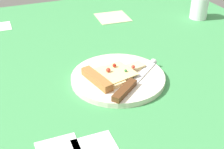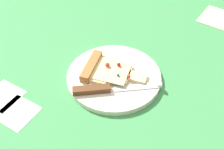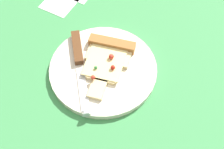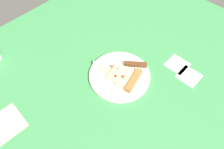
# 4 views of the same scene
# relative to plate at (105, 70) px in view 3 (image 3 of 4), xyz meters

# --- Properties ---
(ground_plane) EXTENTS (1.54, 1.54, 0.03)m
(ground_plane) POSITION_rel_plate_xyz_m (0.00, -0.09, -0.02)
(ground_plane) COLOR #3D8C4C
(ground_plane) RESTS_ON ground
(plate) EXTENTS (0.27, 0.27, 0.02)m
(plate) POSITION_rel_plate_xyz_m (0.00, 0.00, 0.00)
(plate) COLOR silver
(plate) RESTS_ON ground_plane
(pizza_slice) EXTENTS (0.13, 0.19, 0.03)m
(pizza_slice) POSITION_rel_plate_xyz_m (0.01, -0.03, 0.02)
(pizza_slice) COLOR beige
(pizza_slice) RESTS_ON plate
(knife) EXTENTS (0.17, 0.20, 0.02)m
(knife) POSITION_rel_plate_xyz_m (0.06, 0.02, 0.01)
(knife) COLOR silver
(knife) RESTS_ON plate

